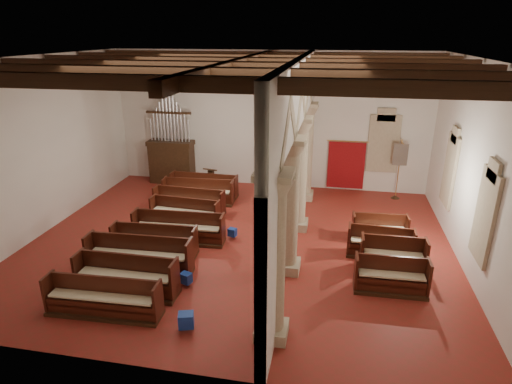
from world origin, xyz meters
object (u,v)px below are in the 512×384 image
object	(u,v)px
lectern	(211,183)
processional_banner	(397,180)
aisle_pew_0	(391,280)
nave_pew_0	(104,303)
pipe_organ	(171,154)

from	to	relation	value
lectern	processional_banner	distance (m)	7.98
aisle_pew_0	lectern	bearing A→B (deg)	136.16
lectern	processional_banner	world-z (taller)	processional_banner
nave_pew_0	aisle_pew_0	size ratio (longest dim) A/B	1.50
lectern	nave_pew_0	size ratio (longest dim) A/B	0.41
pipe_organ	processional_banner	bearing A→B (deg)	-1.28
processional_banner	aisle_pew_0	bearing A→B (deg)	-99.26
processional_banner	aisle_pew_0	world-z (taller)	processional_banner
pipe_organ	nave_pew_0	bearing A→B (deg)	-78.50
processional_banner	aisle_pew_0	xyz separation A→B (m)	(-0.94, -7.33, -0.48)
pipe_organ	nave_pew_0	distance (m)	10.23
pipe_organ	processional_banner	size ratio (longest dim) A/B	1.70
lectern	nave_pew_0	xyz separation A→B (m)	(-0.21, -8.82, -0.17)
pipe_organ	nave_pew_0	xyz separation A→B (m)	(2.03, -9.97, -1.04)
lectern	nave_pew_0	distance (m)	8.83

